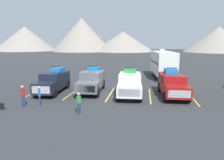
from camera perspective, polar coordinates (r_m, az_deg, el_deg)
ground_plane at (r=19.48m, az=-0.58°, el=-4.16°), size 240.00×240.00×0.00m
pickup_truck_a at (r=21.12m, az=-16.28°, el=-0.26°), size 2.29×5.54×2.51m
pickup_truck_b at (r=20.43m, az=-5.77°, el=-0.07°), size 2.39×5.39×2.56m
pickup_truck_c at (r=19.17m, az=5.07°, el=-0.80°), size 2.47×5.73×2.54m
pickup_truck_d at (r=19.64m, az=16.80°, el=-0.97°), size 2.43×5.50×2.59m
lot_stripe_a at (r=22.24m, az=-20.25°, el=-2.93°), size 0.12×5.50×0.01m
lot_stripe_b at (r=20.67m, az=-10.96°, el=-3.46°), size 0.12×5.50×0.01m
lot_stripe_c at (r=19.72m, az=-0.45°, el=-3.96°), size 0.12×5.50×0.01m
lot_stripe_d at (r=19.48m, az=10.71°, el=-4.34°), size 0.12×5.50×0.01m
lot_stripe_e at (r=19.98m, az=21.73°, el=-4.55°), size 0.12×5.50×0.01m
camper_trailer_a at (r=29.11m, az=14.26°, el=4.69°), size 3.24×8.50×3.96m
person_a at (r=16.93m, az=-19.90°, el=-3.95°), size 0.27×0.32×1.58m
person_b at (r=14.39m, az=-9.44°, el=-6.08°), size 0.30×0.28×1.55m
person_c at (r=17.19m, az=-23.98°, el=-3.78°), size 0.29×0.35×1.71m
mountain_ridge at (r=103.34m, az=7.25°, el=11.97°), size 156.05×37.11×17.12m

